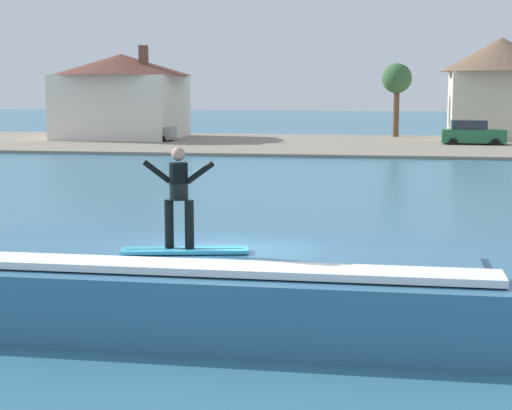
{
  "coord_description": "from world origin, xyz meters",
  "views": [
    {
      "loc": [
        2.98,
        -14.52,
        4.15
      ],
      "look_at": [
        0.04,
        2.86,
        1.63
      ],
      "focal_mm": 58.21,
      "sensor_mm": 36.0,
      "label": 1
    }
  ],
  "objects_px": {
    "surfer": "(179,192)",
    "car_far_shore": "(472,133)",
    "wave_crest": "(227,285)",
    "surfboard": "(185,250)",
    "car_near_shore": "(148,130)",
    "house_with_chimney": "(122,93)",
    "house_gabled_white": "(500,81)",
    "tree_short_bushy": "(397,81)"
  },
  "relations": [
    {
      "from": "wave_crest",
      "to": "surfer",
      "type": "height_order",
      "value": "surfer"
    },
    {
      "from": "surfer",
      "to": "car_near_shore",
      "type": "height_order",
      "value": "surfer"
    },
    {
      "from": "surfer",
      "to": "house_gabled_white",
      "type": "relative_size",
      "value": 0.19
    },
    {
      "from": "wave_crest",
      "to": "house_with_chimney",
      "type": "distance_m",
      "value": 51.3
    },
    {
      "from": "wave_crest",
      "to": "house_with_chimney",
      "type": "height_order",
      "value": "house_with_chimney"
    },
    {
      "from": "surfboard",
      "to": "car_near_shore",
      "type": "relative_size",
      "value": 0.58
    },
    {
      "from": "surfboard",
      "to": "car_far_shore",
      "type": "height_order",
      "value": "car_far_shore"
    },
    {
      "from": "car_far_shore",
      "to": "house_gabled_white",
      "type": "distance_m",
      "value": 8.19
    },
    {
      "from": "wave_crest",
      "to": "car_far_shore",
      "type": "distance_m",
      "value": 45.78
    },
    {
      "from": "car_far_shore",
      "to": "house_gabled_white",
      "type": "xyz_separation_m",
      "value": [
        2.57,
        6.9,
        3.6
      ]
    },
    {
      "from": "surfer",
      "to": "car_far_shore",
      "type": "xyz_separation_m",
      "value": [
        8.86,
        45.56,
        -1.41
      ]
    },
    {
      "from": "wave_crest",
      "to": "surfer",
      "type": "distance_m",
      "value": 1.96
    },
    {
      "from": "car_near_shore",
      "to": "car_far_shore",
      "type": "bearing_deg",
      "value": 0.52
    },
    {
      "from": "surfboard",
      "to": "surfer",
      "type": "distance_m",
      "value": 1.03
    },
    {
      "from": "car_far_shore",
      "to": "house_with_chimney",
      "type": "bearing_deg",
      "value": 173.81
    },
    {
      "from": "surfboard",
      "to": "car_far_shore",
      "type": "xyz_separation_m",
      "value": [
        8.76,
        45.6,
        -0.39
      ]
    },
    {
      "from": "tree_short_bushy",
      "to": "wave_crest",
      "type": "bearing_deg",
      "value": -93.12
    },
    {
      "from": "wave_crest",
      "to": "surfer",
      "type": "xyz_separation_m",
      "value": [
        -0.74,
        -0.5,
        1.74
      ]
    },
    {
      "from": "wave_crest",
      "to": "surfboard",
      "type": "bearing_deg",
      "value": -139.3
    },
    {
      "from": "wave_crest",
      "to": "tree_short_bushy",
      "type": "distance_m",
      "value": 53.22
    },
    {
      "from": "house_gabled_white",
      "to": "tree_short_bushy",
      "type": "relative_size",
      "value": 1.54
    },
    {
      "from": "house_with_chimney",
      "to": "surfboard",
      "type": "bearing_deg",
      "value": -70.16
    },
    {
      "from": "wave_crest",
      "to": "tree_short_bushy",
      "type": "xyz_separation_m",
      "value": [
        2.89,
        53.0,
        4.0
      ]
    },
    {
      "from": "surfer",
      "to": "car_near_shore",
      "type": "distance_m",
      "value": 47.6
    },
    {
      "from": "house_with_chimney",
      "to": "tree_short_bushy",
      "type": "bearing_deg",
      "value": 13.63
    },
    {
      "from": "wave_crest",
      "to": "surfer",
      "type": "bearing_deg",
      "value": -145.76
    },
    {
      "from": "surfer",
      "to": "tree_short_bushy",
      "type": "bearing_deg",
      "value": 86.12
    },
    {
      "from": "surfboard",
      "to": "house_with_chimney",
      "type": "xyz_separation_m",
      "value": [
        -17.48,
        48.45,
        2.29
      ]
    },
    {
      "from": "car_near_shore",
      "to": "house_gabled_white",
      "type": "relative_size",
      "value": 0.42
    },
    {
      "from": "surfer",
      "to": "car_near_shore",
      "type": "xyz_separation_m",
      "value": [
        -14.42,
        45.34,
        -1.41
      ]
    },
    {
      "from": "house_gabled_white",
      "to": "tree_short_bushy",
      "type": "bearing_deg",
      "value": 172.38
    },
    {
      "from": "tree_short_bushy",
      "to": "surfboard",
      "type": "bearing_deg",
      "value": -93.76
    },
    {
      "from": "wave_crest",
      "to": "house_gabled_white",
      "type": "xyz_separation_m",
      "value": [
        10.69,
        51.95,
        3.94
      ]
    },
    {
      "from": "wave_crest",
      "to": "tree_short_bushy",
      "type": "relative_size",
      "value": 1.72
    },
    {
      "from": "car_far_shore",
      "to": "house_gabled_white",
      "type": "bearing_deg",
      "value": 69.59
    },
    {
      "from": "surfboard",
      "to": "house_gabled_white",
      "type": "distance_m",
      "value": 53.8
    },
    {
      "from": "surfboard",
      "to": "tree_short_bushy",
      "type": "distance_m",
      "value": 53.75
    },
    {
      "from": "surfer",
      "to": "tree_short_bushy",
      "type": "xyz_separation_m",
      "value": [
        3.62,
        53.5,
        2.26
      ]
    },
    {
      "from": "car_near_shore",
      "to": "house_with_chimney",
      "type": "bearing_deg",
      "value": 133.99
    },
    {
      "from": "surfer",
      "to": "car_far_shore",
      "type": "height_order",
      "value": "surfer"
    },
    {
      "from": "surfboard",
      "to": "car_near_shore",
      "type": "bearing_deg",
      "value": 107.75
    },
    {
      "from": "car_near_shore",
      "to": "house_with_chimney",
      "type": "distance_m",
      "value": 5.03
    }
  ]
}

